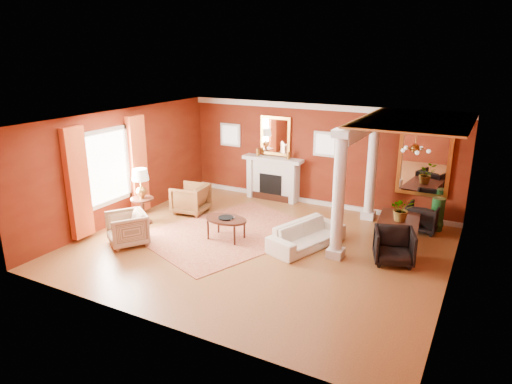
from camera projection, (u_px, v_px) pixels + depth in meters
The scene contains 27 objects.
ground at pixel (260, 247), 10.45m from camera, with size 8.00×8.00×0.00m, color brown.
room_shell at pixel (260, 161), 9.85m from camera, with size 8.04×7.04×2.92m.
fireplace at pixel (273, 178), 13.63m from camera, with size 1.85×0.42×1.29m.
overmantel_mirror at pixel (275, 136), 13.37m from camera, with size 0.95×0.07×1.15m.
flank_window_left at pixel (230, 135), 14.11m from camera, with size 0.70×0.07×0.70m.
flank_window_right at pixel (325, 144), 12.71m from camera, with size 0.70×0.07×0.70m.
left_window at pixel (109, 172), 11.27m from camera, with size 0.21×2.55×2.60m.
column_front at pixel (339, 195), 9.51m from camera, with size 0.36×0.36×2.80m.
column_back at pixel (372, 167), 11.78m from camera, with size 0.36×0.36×2.80m.
header_beam at pixel (364, 127), 10.50m from camera, with size 0.30×3.20×0.32m, color silver.
amber_ceiling at pixel (415, 120), 9.78m from camera, with size 2.30×3.40×0.04m, color #DE9141.
dining_mirror at pixel (424, 164), 11.59m from camera, with size 1.30×0.07×1.70m.
chandelier at pixel (415, 149), 9.99m from camera, with size 0.60×0.62×0.75m.
crown_trim at pixel (319, 107), 12.52m from camera, with size 8.00×0.08×0.16m, color silver.
base_trim at pixel (315, 202), 13.34m from camera, with size 8.00×0.08×0.12m, color silver.
rug at pixel (230, 233), 11.24m from camera, with size 2.96×3.94×0.02m, color maroon.
sofa at pixel (307, 231), 10.36m from camera, with size 1.93×0.56×0.76m, color #EEE0C8.
armchair_leopard at pixel (190, 197), 12.52m from camera, with size 0.86×0.80×0.88m, color black.
armchair_stripe at pixel (127, 227), 10.47m from camera, with size 0.82×0.77×0.85m, color tan.
coffee_table at pixel (226, 220), 10.74m from camera, with size 1.04×1.04×0.53m.
coffee_book at pixel (227, 214), 10.70m from camera, with size 0.16×0.02×0.22m, color black.
side_table at pixel (141, 187), 11.60m from camera, with size 0.58×0.58×1.46m.
dining_table at pixel (400, 225), 10.52m from camera, with size 1.61×0.57×0.90m, color black.
dining_chair_near at pixel (394, 245), 9.57m from camera, with size 0.79×0.74×0.82m, color black.
dining_chair_far at pixel (423, 216), 11.29m from camera, with size 0.73×0.69×0.75m, color black.
green_urn at pixel (437, 217), 11.34m from camera, with size 0.35×0.35×0.85m.
potted_plant at pixel (403, 198), 10.30m from camera, with size 0.52×0.58×0.45m, color #26591E.
Camera 1 is at (4.45, -8.50, 4.33)m, focal length 32.00 mm.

